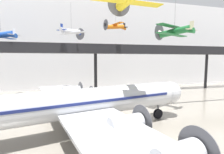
{
  "coord_description": "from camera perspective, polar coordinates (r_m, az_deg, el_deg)",
  "views": [
    {
      "loc": [
        -6.65,
        -12.53,
        7.82
      ],
      "look_at": [
        -0.58,
        9.98,
        5.44
      ],
      "focal_mm": 28.0,
      "sensor_mm": 36.0,
      "label": 1
    }
  ],
  "objects": [
    {
      "name": "ground_plane",
      "position": [
        16.2,
        12.24,
        -23.16
      ],
      "size": [
        260.0,
        260.0,
        0.0
      ],
      "primitive_type": "plane",
      "color": "gray"
    },
    {
      "name": "hangar_back_wall",
      "position": [
        49.11,
        -7.37,
        10.87
      ],
      "size": [
        140.0,
        3.0,
        24.35
      ],
      "color": "white",
      "rests_on": "ground"
    },
    {
      "name": "mezzanine_walkway",
      "position": [
        38.53,
        -5.18,
        8.08
      ],
      "size": [
        110.0,
        3.2,
        11.05
      ],
      "color": "black",
      "rests_on": "ground"
    },
    {
      "name": "airliner_silver_main",
      "position": [
        18.24,
        -12.41,
        -8.78
      ],
      "size": [
        29.45,
        33.93,
        8.95
      ],
      "rotation": [
        0.0,
        0.0,
        0.22
      ],
      "color": "silver",
      "rests_on": "ground"
    },
    {
      "name": "suspended_plane_blue_trainer",
      "position": [
        40.35,
        -32.55,
        11.41
      ],
      "size": [
        6.7,
        7.7,
        6.77
      ],
      "rotation": [
        0.0,
        0.0,
        2.73
      ],
      "color": "#1E4CAD"
    },
    {
      "name": "suspended_plane_green_biplane",
      "position": [
        28.68,
        19.64,
        13.82
      ],
      "size": [
        6.9,
        6.08,
        7.14
      ],
      "rotation": [
        0.0,
        0.0,
        2.03
      ],
      "color": "#1E6B33"
    },
    {
      "name": "suspended_plane_white_twin",
      "position": [
        33.98,
        -13.11,
        14.24
      ],
      "size": [
        5.26,
        5.33,
        6.47
      ],
      "rotation": [
        0.0,
        0.0,
        0.73
      ],
      "color": "silver"
    },
    {
      "name": "suspended_plane_orange_highwing",
      "position": [
        39.57,
        1.05,
        16.15
      ],
      "size": [
        5.31,
        6.4,
        4.1
      ],
      "rotation": [
        0.0,
        0.0,
        3.37
      ],
      "color": "orange"
    }
  ]
}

